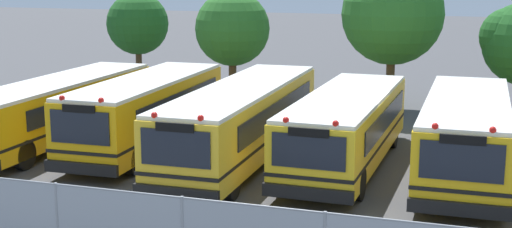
{
  "coord_description": "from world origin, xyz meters",
  "views": [
    {
      "loc": [
        4.29,
        -22.99,
        6.55
      ],
      "look_at": [
        -3.24,
        0.0,
        1.6
      ],
      "focal_mm": 50.24,
      "sensor_mm": 36.0,
      "label": 1
    }
  ],
  "objects": [
    {
      "name": "tree_2",
      "position": [
        0.01,
        10.23,
        4.42
      ],
      "size": [
        4.68,
        4.68,
        6.82
      ],
      "color": "#4C3823",
      "rests_on": "ground_plane"
    },
    {
      "name": "tree_0",
      "position": [
        -13.51,
        11.05,
        3.7
      ],
      "size": [
        3.25,
        3.25,
        5.29
      ],
      "color": "#4C3823",
      "rests_on": "ground_plane"
    },
    {
      "name": "ground_plane",
      "position": [
        0.0,
        0.0,
        0.0
      ],
      "size": [
        160.0,
        160.0,
        0.0
      ],
      "primitive_type": "plane",
      "color": "#424244"
    },
    {
      "name": "school_bus_1",
      "position": [
        -7.49,
        0.13,
        1.44
      ],
      "size": [
        2.71,
        9.61,
        2.74
      ],
      "rotation": [
        0.0,
        0.0,
        3.17
      ],
      "color": "#EAA80C",
      "rests_on": "ground_plane"
    },
    {
      "name": "school_bus_2",
      "position": [
        -3.66,
        -0.25,
        1.43
      ],
      "size": [
        2.67,
        11.6,
        2.72
      ],
      "rotation": [
        0.0,
        0.0,
        3.16
      ],
      "color": "yellow",
      "rests_on": "ground_plane"
    },
    {
      "name": "school_bus_3",
      "position": [
        -0.1,
        0.07,
        1.36
      ],
      "size": [
        2.73,
        9.99,
        2.57
      ],
      "rotation": [
        0.0,
        0.0,
        3.12
      ],
      "color": "yellow",
      "rests_on": "ground_plane"
    },
    {
      "name": "school_bus_4",
      "position": [
        3.75,
        -0.11,
        1.41
      ],
      "size": [
        2.69,
        9.73,
        2.69
      ],
      "rotation": [
        0.0,
        0.0,
        3.15
      ],
      "color": "yellow",
      "rests_on": "ground_plane"
    },
    {
      "name": "school_bus_0",
      "position": [
        -11.18,
        0.16,
        1.33
      ],
      "size": [
        2.51,
        10.75,
        2.52
      ],
      "rotation": [
        0.0,
        0.0,
        3.15
      ],
      "color": "#EAA80C",
      "rests_on": "ground_plane"
    },
    {
      "name": "tree_1",
      "position": [
        -7.85,
        9.98,
        3.66
      ],
      "size": [
        3.69,
        3.66,
        5.48
      ],
      "color": "#4C3823",
      "rests_on": "ground_plane"
    }
  ]
}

